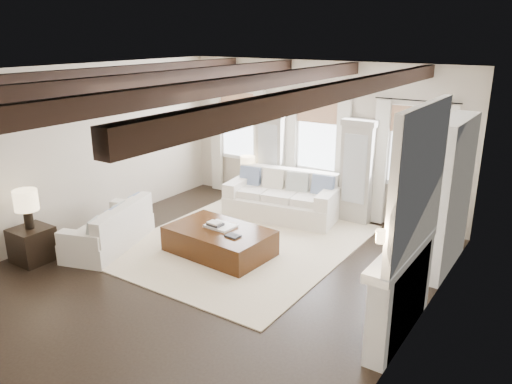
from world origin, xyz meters
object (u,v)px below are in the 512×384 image
Objects in this scene: ottoman at (220,241)px; sofa_back at (283,199)px; sofa_left at (112,230)px; side_table_front at (32,244)px; side_table_back at (248,193)px.

sofa_back is at bearing 94.13° from ottoman.
side_table_front is (-0.67, -1.14, -0.03)m from sofa_left.
sofa_left is 2.00m from ottoman.
sofa_left is 3.73× the size of side_table_back.
sofa_back is 1.18× the size of sofa_left.
side_table_front is at bearing -107.14° from side_table_back.
side_table_back is (0.71, 3.33, -0.06)m from sofa_left.
sofa_left is at bearing -151.11° from ottoman.
sofa_back is 4.05× the size of side_table_front.
sofa_back is at bearing 59.71° from sofa_left.
side_table_back is (-1.10, 2.47, 0.04)m from ottoman.
sofa_back is 4.87m from side_table_front.
sofa_left reaches higher than side_table_back.
side_table_front is (-2.48, -2.00, 0.06)m from ottoman.
sofa_left is at bearing -120.29° from sofa_back.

